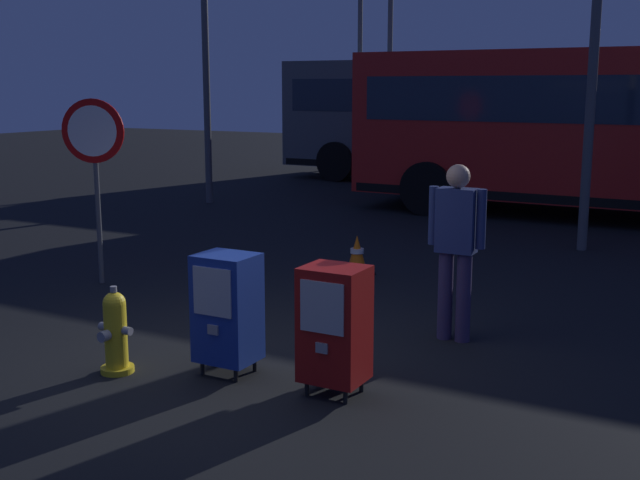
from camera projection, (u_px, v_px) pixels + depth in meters
ground_plane at (225, 360)px, 7.03m from camera, size 60.00×60.00×0.00m
fire_hydrant at (115, 332)px, 6.66m from camera, size 0.33×0.32×0.75m
newspaper_box_primary at (334, 324)px, 6.15m from camera, size 0.48×0.42×1.02m
newspaper_box_secondary at (227, 308)px, 6.60m from camera, size 0.48×0.42×1.02m
stop_sign at (94, 152)px, 9.47m from camera, size 0.71×0.31×2.23m
pedestrian at (456, 242)px, 7.42m from camera, size 0.55×0.22×1.67m
traffic_cone at (357, 256)px, 10.08m from camera, size 0.36×0.36×0.53m
bus_far at (495, 114)px, 19.28m from camera, size 10.51×2.80×3.00m
street_light_near_left at (390, 19)px, 21.48m from camera, size 0.32×0.32×7.18m
street_light_far_right at (360, 11)px, 22.99m from camera, size 0.32×0.32×7.85m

